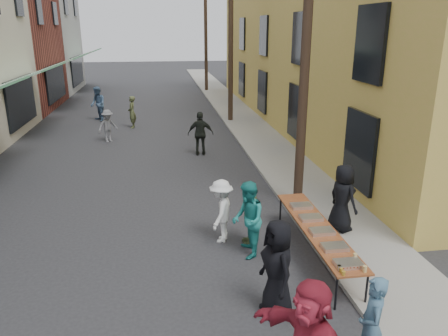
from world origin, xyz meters
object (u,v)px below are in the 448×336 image
object	(u,v)px
serving_table	(317,228)
guest_front_c	(248,220)
guest_front_a	(277,268)
utility_pole_far	(206,33)
server	(343,198)
utility_pole_near	(306,44)
utility_pole_mid	(231,36)
catering_tray_sausage	(348,264)

from	to	relation	value
serving_table	guest_front_c	world-z (taller)	guest_front_c
guest_front_a	guest_front_c	bearing A→B (deg)	171.41
serving_table	guest_front_a	bearing A→B (deg)	-127.71
utility_pole_far	server	distance (m)	26.06
utility_pole_near	guest_front_c	world-z (taller)	utility_pole_near
guest_front_c	utility_pole_mid	bearing A→B (deg)	175.47
catering_tray_sausage	server	size ratio (longest dim) A/B	0.29
utility_pole_far	guest_front_c	distance (m)	26.88
guest_front_a	guest_front_c	size ratio (longest dim) A/B	1.03
guest_front_c	serving_table	bearing A→B (deg)	80.73
utility_pole_mid	utility_pole_far	xyz separation A→B (m)	(0.00, 12.00, 0.00)
utility_pole_near	utility_pole_mid	world-z (taller)	same
catering_tray_sausage	utility_pole_far	bearing A→B (deg)	89.00
serving_table	server	xyz separation A→B (m)	(1.03, 1.08, 0.24)
guest_front_c	utility_pole_far	bearing A→B (deg)	178.96
utility_pole_far	guest_front_c	world-z (taller)	utility_pole_far
serving_table	guest_front_c	bearing A→B (deg)	167.51
serving_table	catering_tray_sausage	bearing A→B (deg)	-90.00
server	guest_front_c	bearing A→B (deg)	86.30
guest_front_a	guest_front_c	distance (m)	2.12
guest_front_a	guest_front_c	xyz separation A→B (m)	(-0.10, 2.12, -0.03)
utility_pole_near	utility_pole_mid	distance (m)	12.00
catering_tray_sausage	server	bearing A→B (deg)	69.26
catering_tray_sausage	server	world-z (taller)	server
serving_table	guest_front_a	world-z (taller)	guest_front_a
guest_front_a	server	size ratio (longest dim) A/B	1.06
guest_front_a	serving_table	bearing A→B (deg)	130.99
utility_pole_near	guest_front_c	size ratio (longest dim) A/B	5.16
utility_pole_far	serving_table	size ratio (longest dim) A/B	2.25
serving_table	server	bearing A→B (deg)	46.21
utility_pole_near	utility_pole_far	distance (m)	24.00
utility_pole_mid	guest_front_a	distance (m)	17.17
guest_front_c	server	bearing A→B (deg)	109.80
utility_pole_far	catering_tray_sausage	xyz separation A→B (m)	(-0.50, -28.54, -3.71)
utility_pole_mid	server	size ratio (longest dim) A/B	5.31
utility_pole_mid	guest_front_c	xyz separation A→B (m)	(-1.98, -14.56, -3.63)
utility_pole_near	catering_tray_sausage	distance (m)	5.88
utility_pole_near	catering_tray_sausage	size ratio (longest dim) A/B	18.00
utility_pole_near	guest_front_a	world-z (taller)	utility_pole_near
utility_pole_near	serving_table	bearing A→B (deg)	-99.82
utility_pole_far	serving_table	distance (m)	27.16
catering_tray_sausage	guest_front_a	bearing A→B (deg)	-174.24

